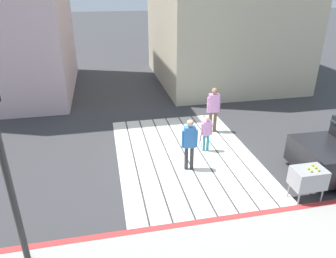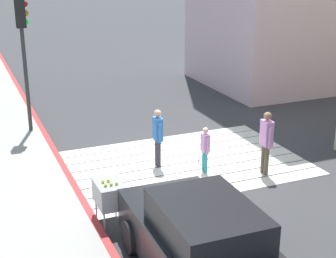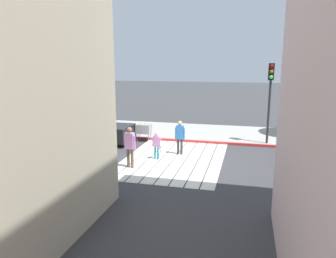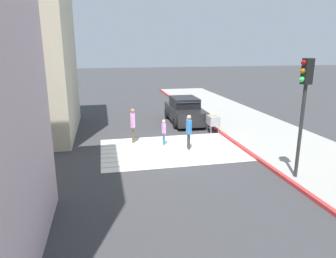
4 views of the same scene
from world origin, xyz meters
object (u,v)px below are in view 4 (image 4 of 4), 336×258
(traffic_light_corner, at_px, (304,95))
(pedestrian_adult_lead, at_px, (189,130))
(tennis_ball_cart, at_px, (213,120))
(car_parked_near_curb, at_px, (185,111))
(pedestrian_child_with_racket, at_px, (164,131))
(pedestrian_adult_trailing, at_px, (133,123))

(traffic_light_corner, relative_size, pedestrian_adult_lead, 2.62)
(traffic_light_corner, height_order, tennis_ball_cart, traffic_light_corner)
(car_parked_near_curb, bearing_deg, pedestrian_adult_lead, 76.81)
(pedestrian_adult_lead, relative_size, pedestrian_child_with_racket, 1.29)
(pedestrian_child_with_racket, bearing_deg, tennis_ball_cart, -152.11)
(pedestrian_adult_trailing, bearing_deg, tennis_ball_cart, -168.51)
(car_parked_near_curb, xyz_separation_m, traffic_light_corner, (-1.58, 9.19, 2.30))
(car_parked_near_curb, relative_size, tennis_ball_cart, 4.26)
(traffic_light_corner, bearing_deg, pedestrian_adult_trailing, -47.44)
(pedestrian_child_with_racket, bearing_deg, traffic_light_corner, 127.56)
(car_parked_near_curb, xyz_separation_m, pedestrian_adult_trailing, (3.60, 3.55, 0.26))
(pedestrian_adult_lead, bearing_deg, tennis_ball_cart, -130.18)
(car_parked_near_curb, height_order, traffic_light_corner, traffic_light_corner)
(car_parked_near_curb, bearing_deg, tennis_ball_cart, 108.84)
(traffic_light_corner, bearing_deg, pedestrian_adult_lead, -55.68)
(pedestrian_child_with_racket, bearing_deg, pedestrian_adult_lead, 139.82)
(traffic_light_corner, distance_m, pedestrian_adult_trailing, 7.93)
(pedestrian_adult_lead, bearing_deg, traffic_light_corner, 124.32)
(pedestrian_adult_trailing, relative_size, pedestrian_child_with_racket, 1.36)
(pedestrian_adult_lead, distance_m, pedestrian_adult_trailing, 2.87)
(pedestrian_adult_trailing, height_order, pedestrian_child_with_racket, pedestrian_adult_trailing)
(tennis_ball_cart, bearing_deg, car_parked_near_curb, -71.16)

